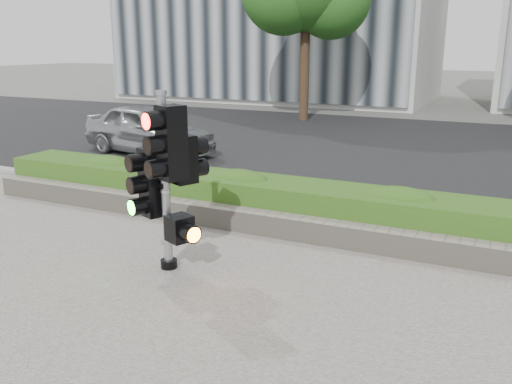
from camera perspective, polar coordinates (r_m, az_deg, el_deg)
ground at (r=6.78m, az=-2.47°, el=-10.01°), size 120.00×120.00×0.00m
road at (r=15.94m, az=14.55°, el=4.41°), size 60.00×13.00×0.02m
curb at (r=9.47m, az=6.44°, el=-2.22°), size 60.00×0.25×0.12m
stone_wall at (r=8.31m, az=3.63°, el=-3.66°), size 12.00×0.32×0.34m
hedge at (r=8.84m, az=5.22°, el=-1.37°), size 12.00×1.00×0.68m
traffic_signal at (r=6.95m, az=-9.20°, el=1.94°), size 0.86×0.74×2.33m
car_silver at (r=14.87m, az=-11.28°, el=6.49°), size 4.15×2.34×1.33m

